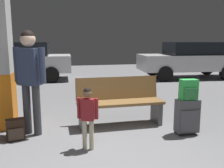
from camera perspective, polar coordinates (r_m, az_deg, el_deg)
The scene contains 9 objects.
ground_plane at distance 6.91m, azimuth -7.06°, elevation -3.62°, with size 18.00×18.00×0.10m, color slate.
bench at distance 4.64m, azimuth 1.72°, elevation -4.10°, with size 1.60×0.53×0.89m.
suitcase at distance 4.37m, azimuth 17.00°, elevation -7.08°, with size 0.39×0.24×0.60m.
backpack_bright at distance 4.27m, azimuth 17.31°, elevation -1.29°, with size 0.29×0.21×0.34m.
child at distance 3.56m, azimuth -5.66°, elevation -6.45°, with size 0.29×0.23×0.92m.
adult at distance 4.25m, azimuth -18.50°, elevation 2.75°, with size 0.52×0.36×1.74m.
backpack_dark_floor at distance 4.30m, azimuth -21.43°, elevation -9.80°, with size 0.31×0.24×0.34m.
parked_car_far at distance 10.43m, azimuth -20.72°, elevation 5.17°, with size 4.16×1.93×1.51m.
parked_car_side at distance 10.94m, azimuth 17.44°, elevation 5.55°, with size 4.24×2.08×1.51m.
Camera 1 is at (-0.69, -2.68, 1.57)m, focal length 39.54 mm.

